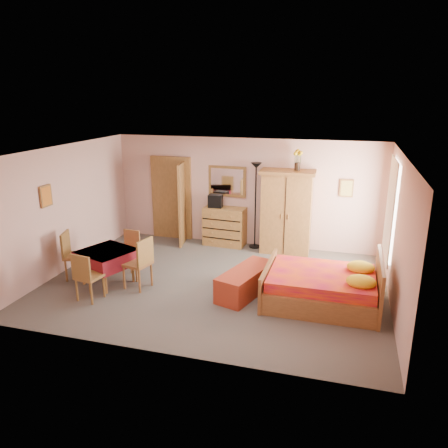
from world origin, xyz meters
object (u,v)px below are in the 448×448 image
(sunflower_vase, at_px, (298,160))
(chair_north, at_px, (128,251))
(stereo, at_px, (215,201))
(bench, at_px, (246,281))
(wardrobe, at_px, (286,212))
(chair_south, at_px, (89,276))
(wall_mirror, at_px, (227,181))
(chair_west, at_px, (77,255))
(dining_table, at_px, (108,267))
(chair_east, at_px, (137,263))
(floor_lamp, at_px, (255,206))
(bed, at_px, (322,278))
(chest_of_drawers, at_px, (225,226))

(sunflower_vase, relative_size, chair_north, 0.56)
(stereo, distance_m, bench, 2.99)
(wardrobe, distance_m, chair_south, 4.61)
(wall_mirror, bearing_deg, bench, -64.15)
(chair_west, bearing_deg, dining_table, 69.87)
(chair_south, height_order, chair_east, chair_east)
(dining_table, bearing_deg, sunflower_vase, 40.42)
(chair_south, relative_size, chair_east, 0.90)
(floor_lamp, xyz_separation_m, dining_table, (-2.33, -2.84, -0.69))
(floor_lamp, height_order, wardrobe, floor_lamp)
(floor_lamp, relative_size, chair_east, 2.05)
(stereo, distance_m, chair_west, 3.51)
(sunflower_vase, relative_size, bed, 0.23)
(wall_mirror, xyz_separation_m, chair_east, (-0.93, -3.05, -1.05))
(wall_mirror, bearing_deg, sunflower_vase, -4.69)
(wall_mirror, height_order, floor_lamp, floor_lamp)
(chair_south, bearing_deg, sunflower_vase, 56.38)
(dining_table, relative_size, chair_south, 1.03)
(sunflower_vase, height_order, bed, sunflower_vase)
(wall_mirror, height_order, chair_west, wall_mirror)
(bed, relative_size, bench, 1.41)
(wall_mirror, height_order, chair_south, wall_mirror)
(chair_north, xyz_separation_m, chair_west, (-0.78, -0.68, 0.07))
(bench, bearing_deg, wardrobe, 81.25)
(wardrobe, relative_size, chair_north, 2.32)
(wall_mirror, xyz_separation_m, dining_table, (-1.58, -3.03, -1.21))
(bench, distance_m, chair_west, 3.45)
(wall_mirror, bearing_deg, wardrobe, -8.46)
(chest_of_drawers, bearing_deg, wall_mirror, 93.91)
(chair_north, distance_m, chair_east, 0.95)
(chest_of_drawers, xyz_separation_m, chair_west, (-2.29, -2.77, 0.02))
(stereo, bearing_deg, bed, -42.65)
(wall_mirror, height_order, dining_table, wall_mirror)
(stereo, relative_size, chair_south, 0.37)
(stereo, relative_size, chair_east, 0.33)
(wall_mirror, relative_size, floor_lamp, 0.46)
(dining_table, distance_m, chair_north, 0.73)
(stereo, height_order, dining_table, stereo)
(sunflower_vase, bearing_deg, chair_west, -145.47)
(dining_table, bearing_deg, chair_south, -85.94)
(bed, relative_size, chair_east, 2.00)
(floor_lamp, distance_m, wardrobe, 0.77)
(bench, xyz_separation_m, chair_east, (-2.06, -0.32, 0.27))
(bench, bearing_deg, floor_lamp, 98.57)
(floor_lamp, bearing_deg, chair_west, -137.49)
(bed, distance_m, chair_north, 4.04)
(wall_mirror, height_order, sunflower_vase, sunflower_vase)
(bed, relative_size, chair_south, 2.21)
(bench, xyz_separation_m, chair_north, (-2.65, 0.42, 0.18))
(floor_lamp, height_order, bench, floor_lamp)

